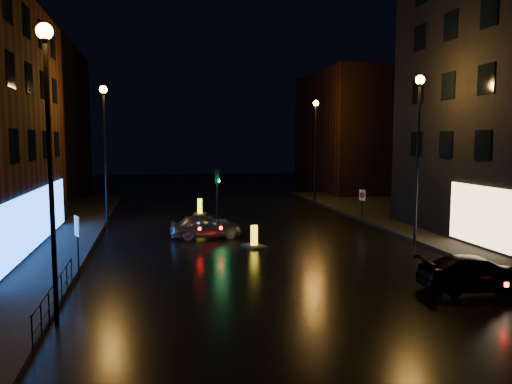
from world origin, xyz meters
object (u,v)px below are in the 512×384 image
bollard_far (200,211)px  road_sign_left (77,231)px  dark_sedan (477,273)px  road_sign_right (362,198)px  traffic_signal (217,216)px  bollard_near (254,242)px  silver_hatchback (206,226)px

bollard_far → road_sign_left: bearing=-101.3°
dark_sedan → road_sign_right: road_sign_right is taller
traffic_signal → bollard_near: traffic_signal is taller
traffic_signal → silver_hatchback: bearing=-105.2°
traffic_signal → dark_sedan: traffic_signal is taller
silver_hatchback → dark_sedan: (8.37, -11.20, -0.05)m
road_sign_left → road_sign_right: (15.79, 9.77, -0.21)m
road_sign_left → traffic_signal: bearing=35.1°
road_sign_left → road_sign_right: 18.57m
traffic_signal → bollard_near: (0.94, -7.03, -0.27)m
dark_sedan → road_sign_left: bearing=77.7°
traffic_signal → road_sign_left: traffic_signal is taller
silver_hatchback → road_sign_right: road_sign_right is taller
traffic_signal → dark_sedan: (7.22, -15.43, 0.09)m
dark_sedan → bollard_far: (-7.93, 19.48, -0.34)m
silver_hatchback → bollard_near: bearing=-147.2°
bollard_far → road_sign_right: 11.22m
silver_hatchback → traffic_signal: bearing=-19.1°
dark_sedan → traffic_signal: bearing=30.4°
dark_sedan → bollard_near: size_ratio=2.83×
road_sign_right → dark_sedan: bearing=58.7°
traffic_signal → dark_sedan: size_ratio=0.84×
dark_sedan → road_sign_right: 14.36m
silver_hatchback → dark_sedan: size_ratio=0.92×
bollard_near → road_sign_left: (-7.64, -3.96, 1.55)m
bollard_far → road_sign_right: (9.81, -5.28, 1.32)m
silver_hatchback → road_sign_right: size_ratio=1.80×
traffic_signal → road_sign_left: 12.94m
bollard_far → bollard_near: bearing=-71.1°
silver_hatchback → dark_sedan: bearing=-147.1°
dark_sedan → road_sign_left: size_ratio=1.71×
road_sign_right → bollard_far: bearing=-52.1°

